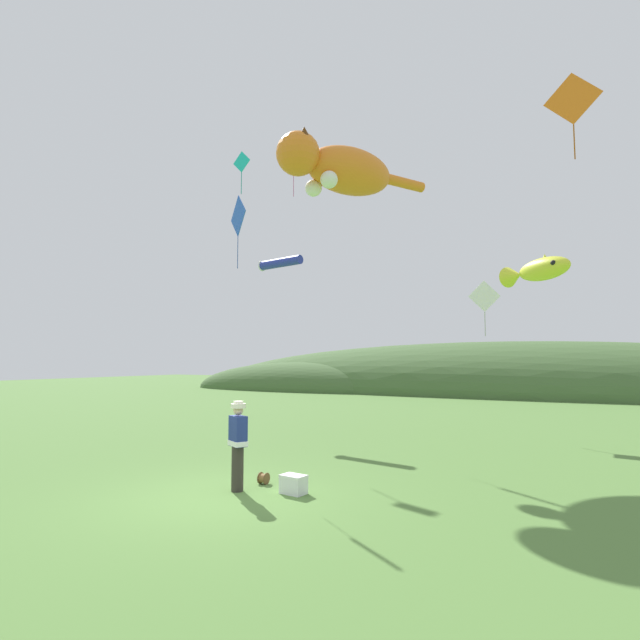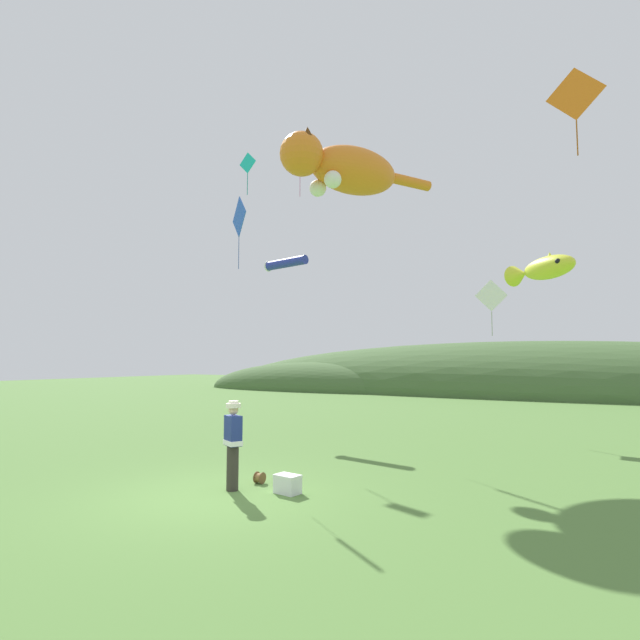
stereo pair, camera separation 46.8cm
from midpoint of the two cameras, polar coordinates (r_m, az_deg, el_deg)
name	(u,v)px [view 1 (the left image)]	position (r m, az deg, el deg)	size (l,w,h in m)	color
ground_plane	(220,497)	(10.30, -12.70, -19.11)	(120.00, 120.00, 0.00)	#517A38
distant_hill_ridge	(478,393)	(41.70, 17.32, -7.97)	(55.40, 14.11, 8.13)	#426033
festival_attendant	(238,442)	(10.44, -10.68, -13.59)	(0.49, 0.43, 1.77)	#332D28
kite_spool	(264,478)	(11.08, -7.73, -17.49)	(0.17, 0.24, 0.24)	olive
picnic_cooler	(293,484)	(10.26, -4.43, -18.22)	(0.53, 0.39, 0.36)	white
kite_giant_cat	(339,169)	(19.05, 1.44, 16.88)	(3.79, 5.99, 2.01)	orange
kite_fish_windsock	(537,270)	(16.27, 22.77, 5.25)	(2.32, 2.22, 0.78)	yellow
kite_tube_streamer	(280,263)	(19.92, -5.29, 6.52)	(2.15, 0.80, 0.44)	#2633A5
kite_diamond_blue	(238,217)	(14.43, -10.27, 11.55)	(1.00, 0.64, 2.07)	blue
kite_diamond_white	(484,297)	(19.56, 17.62, 2.55)	(1.09, 0.47, 2.08)	white
kite_diamond_orange	(573,99)	(15.08, 26.05, 21.74)	(1.36, 0.08, 2.26)	orange
kite_diamond_pink	(294,161)	(22.87, -3.65, 17.70)	(1.21, 0.76, 2.32)	#E53F8C
kite_diamond_teal	(242,163)	(21.56, -9.59, 17.33)	(0.89, 0.06, 1.79)	#19BFBF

